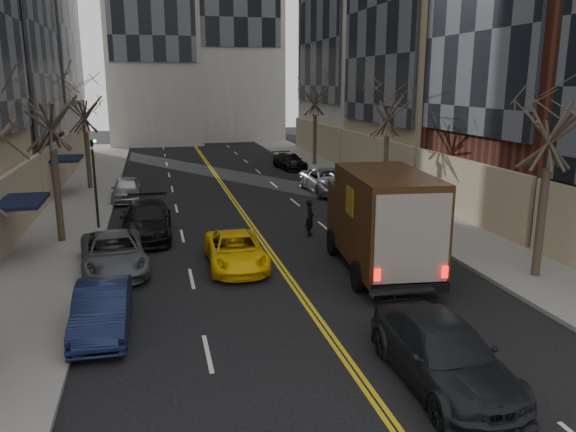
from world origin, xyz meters
name	(u,v)px	position (x,y,z in m)	size (l,w,h in m)	color
sidewalk_left	(77,208)	(-9.00, 27.00, 0.07)	(4.00, 66.00, 0.15)	slate
sidewalk_right	(374,194)	(9.00, 27.00, 0.07)	(4.00, 66.00, 0.15)	slate
tree_lf_mid	(48,93)	(-8.80, 20.00, 6.60)	(3.20, 3.20, 8.91)	#382D23
tree_lf_far	(83,98)	(-8.80, 33.00, 6.02)	(3.20, 3.20, 8.12)	#382D23
tree_rt_near	(554,100)	(8.80, 11.00, 6.45)	(3.20, 3.20, 8.71)	#382D23
tree_rt_mid	(388,97)	(8.80, 25.00, 6.17)	(3.20, 3.20, 8.32)	#382D23
tree_rt_far	(315,85)	(8.80, 40.00, 6.74)	(3.20, 3.20, 9.11)	#382D23
traffic_signal	(94,173)	(-7.39, 22.00, 2.82)	(0.29, 0.26, 4.70)	black
ups_truck	(381,221)	(3.55, 13.14, 1.97)	(3.50, 7.39, 3.92)	black
observer_sedan	(443,353)	(1.84, 5.18, 0.77)	(2.24, 5.34, 1.54)	black
taxi	(236,251)	(-1.70, 14.99, 0.65)	(2.17, 4.71, 1.31)	yellow
pedestrian	(310,218)	(2.35, 18.65, 0.86)	(0.63, 0.41, 1.72)	black
parked_lf_b	(102,310)	(-6.30, 10.02, 0.70)	(1.48, 4.25, 1.40)	#111835
parked_lf_c	(114,253)	(-6.30, 15.58, 0.71)	(2.35, 5.10, 1.42)	#55585D
parked_lf_d	(146,220)	(-5.10, 20.23, 0.81)	(2.27, 5.58, 1.62)	black
parked_lf_e	(127,189)	(-6.30, 28.89, 0.71)	(1.68, 4.18, 1.42)	#A5A7AC
parked_rt_a	(339,189)	(6.30, 26.03, 0.68)	(1.44, 4.12, 1.36)	#4B4E53
parked_rt_b	(328,181)	(6.30, 28.34, 0.77)	(2.56, 5.56, 1.55)	#9A9DA1
parked_rt_c	(290,161)	(6.30, 38.70, 0.64)	(1.79, 4.41, 1.28)	black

